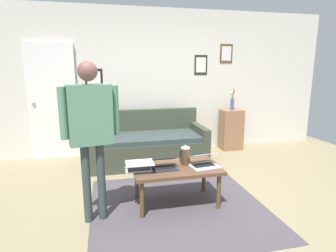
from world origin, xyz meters
The scene contains 13 objects.
ground_plane centered at (0.00, 0.00, 0.00)m, with size 7.68×7.68×0.00m, color #877959.
area_rug centered at (0.13, 0.18, 0.00)m, with size 2.02×1.97×0.01m, color #473F46.
back_wall centered at (0.00, -2.20, 1.35)m, with size 7.04×0.11×2.70m.
interior_door centered at (1.82, -2.11, 1.02)m, with size 0.82×0.09×2.05m.
couch centered at (0.22, -1.50, 0.30)m, with size 1.93×0.91×0.88m.
coffee_table centered at (0.13, 0.08, 0.42)m, with size 1.03×0.63×0.47m.
laptop_left centered at (0.28, 0.10, 0.51)m, with size 0.31×0.26×0.14m.
laptop_center centered at (-0.20, 0.13, 0.51)m, with size 0.36×0.34×0.16m.
laptop_right centered at (0.58, 0.11, 0.51)m, with size 0.31×0.32×0.12m.
french_press centered at (0.00, 0.03, 0.58)m, with size 0.13×0.11×0.24m.
side_shelf centered at (-1.53, -1.91, 0.40)m, with size 0.42×0.32×0.80m.
flower_vase centered at (-1.53, -1.91, 1.00)m, with size 0.09×0.09×0.45m.
person_standing centered at (1.07, 0.25, 1.08)m, with size 0.59×0.26×1.69m.
Camera 1 is at (0.92, 3.10, 1.63)m, focal length 29.62 mm.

